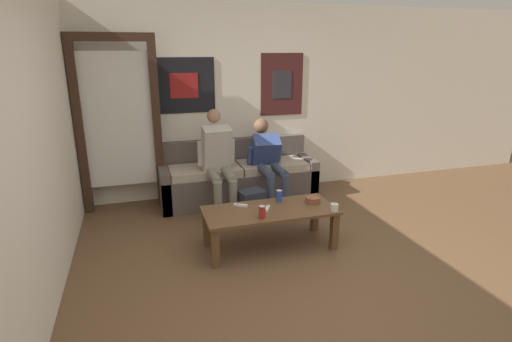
% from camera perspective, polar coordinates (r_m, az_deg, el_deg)
% --- Properties ---
extents(ground_plane, '(18.00, 18.00, 0.00)m').
position_cam_1_polar(ground_plane, '(3.55, 9.40, -16.95)').
color(ground_plane, brown).
extents(wall_back, '(10.00, 0.07, 2.55)m').
position_cam_1_polar(wall_back, '(5.53, -2.41, 9.86)').
color(wall_back, silver).
rests_on(wall_back, ground_plane).
extents(wall_left, '(0.05, 10.00, 2.55)m').
position_cam_1_polar(wall_left, '(2.80, -31.57, 0.10)').
color(wall_left, silver).
rests_on(wall_left, ground_plane).
extents(door_frame, '(1.00, 0.10, 2.15)m').
position_cam_1_polar(door_frame, '(5.15, -19.12, 7.54)').
color(door_frame, '#382319').
rests_on(door_frame, ground_plane).
extents(couch, '(2.07, 0.68, 0.79)m').
position_cam_1_polar(couch, '(5.39, -2.60, -1.14)').
color(couch, '#564C47').
rests_on(couch, ground_plane).
extents(coffee_table, '(1.34, 0.58, 0.42)m').
position_cam_1_polar(coffee_table, '(4.08, 1.98, -6.34)').
color(coffee_table, brown).
rests_on(coffee_table, ground_plane).
extents(person_seated_adult, '(0.47, 0.86, 1.26)m').
position_cam_1_polar(person_seated_adult, '(4.88, -5.40, 1.68)').
color(person_seated_adult, gray).
rests_on(person_seated_adult, ground_plane).
extents(person_seated_teen, '(0.47, 0.97, 1.09)m').
position_cam_1_polar(person_seated_teen, '(5.10, 1.73, 1.66)').
color(person_seated_teen, '#384256').
rests_on(person_seated_teen, ground_plane).
extents(backpack, '(0.34, 0.30, 0.38)m').
position_cam_1_polar(backpack, '(4.73, -0.55, -5.12)').
color(backpack, '#282D38').
rests_on(backpack, ground_plane).
extents(ceramic_bowl, '(0.16, 0.16, 0.07)m').
position_cam_1_polar(ceramic_bowl, '(4.25, 8.11, -4.00)').
color(ceramic_bowl, brown).
rests_on(ceramic_bowl, coffee_table).
extents(pillar_candle, '(0.08, 0.08, 0.09)m').
position_cam_1_polar(pillar_candle, '(4.07, 11.13, -5.13)').
color(pillar_candle, silver).
rests_on(pillar_candle, coffee_table).
extents(drink_can_blue, '(0.07, 0.07, 0.12)m').
position_cam_1_polar(drink_can_blue, '(4.23, 3.32, -3.57)').
color(drink_can_blue, '#28479E').
rests_on(drink_can_blue, coffee_table).
extents(drink_can_red, '(0.07, 0.07, 0.12)m').
position_cam_1_polar(drink_can_red, '(3.82, 0.88, -5.89)').
color(drink_can_red, maroon).
rests_on(drink_can_red, coffee_table).
extents(game_controller_near_left, '(0.14, 0.10, 0.03)m').
position_cam_1_polar(game_controller_near_left, '(4.12, -2.21, -4.91)').
color(game_controller_near_left, white).
rests_on(game_controller_near_left, coffee_table).
extents(game_controller_near_right, '(0.10, 0.14, 0.03)m').
position_cam_1_polar(game_controller_near_right, '(4.03, 1.62, -5.39)').
color(game_controller_near_right, white).
rests_on(game_controller_near_right, coffee_table).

